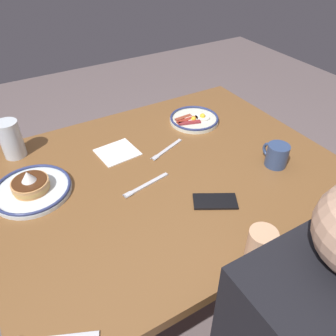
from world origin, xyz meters
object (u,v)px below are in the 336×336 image
plate_center_pancakes (32,188)px  fork_near (146,185)px  cell_phone (215,201)px  coffee_mug (277,155)px  fork_far (167,150)px  plate_near_main (194,119)px  drinking_glass (12,141)px  paper_napkin (117,152)px

plate_center_pancakes → fork_near: bearing=154.8°
cell_phone → coffee_mug: bearing=-141.2°
fork_near → fork_far: bearing=-138.7°
plate_center_pancakes → plate_near_main: bearing=-170.9°
plate_near_main → cell_phone: plate_near_main is taller
drinking_glass → plate_center_pancakes: bearing=91.6°
coffee_mug → drinking_glass: 1.01m
cell_phone → fork_far: (-0.01, -0.34, -0.00)m
drinking_glass → fork_near: drinking_glass is taller
paper_napkin → plate_near_main: bearing=-172.9°
paper_napkin → fork_far: 0.20m
fork_near → plate_near_main: bearing=-144.1°
fork_near → plate_center_pancakes: bearing=-25.2°
cell_phone → fork_near: 0.25m
paper_napkin → fork_far: bearing=154.6°
plate_near_main → fork_far: plate_near_main is taller
fork_far → drinking_glass: bearing=-27.2°
cell_phone → fork_near: cell_phone is taller
plate_center_pancakes → fork_far: (-0.52, 0.01, -0.02)m
fork_far → fork_near: bearing=41.3°
paper_napkin → coffee_mug: bearing=142.5°
cell_phone → fork_near: (0.16, -0.19, -0.00)m
plate_center_pancakes → cell_phone: bearing=145.2°
plate_near_main → fork_far: 0.26m
plate_near_main → plate_center_pancakes: bearing=9.1°
fork_near → paper_napkin: bearing=-88.3°
coffee_mug → fork_near: 0.50m
drinking_glass → paper_napkin: size_ratio=0.99×
coffee_mug → plate_center_pancakes: bearing=-20.0°
coffee_mug → fork_far: coffee_mug is taller
cell_phone → fork_far: cell_phone is taller
plate_near_main → paper_napkin: bearing=7.1°
cell_phone → fork_far: 0.34m
cell_phone → fork_far: bearing=-62.6°
plate_center_pancakes → coffee_mug: plate_center_pancakes is taller
plate_center_pancakes → fork_far: size_ratio=1.50×
plate_center_pancakes → coffee_mug: 0.88m
plate_near_main → plate_center_pancakes: (0.74, 0.12, 0.01)m
paper_napkin → fork_near: 0.24m
coffee_mug → cell_phone: bearing=9.4°
drinking_glass → fork_far: (-0.53, 0.27, -0.06)m
plate_center_pancakes → fork_near: size_ratio=1.39×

